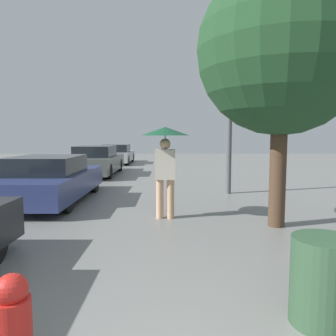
# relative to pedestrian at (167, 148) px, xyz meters

# --- Properties ---
(pedestrian) EXTENTS (0.98, 0.98, 1.86)m
(pedestrian) POSITION_rel_pedestrian_xyz_m (0.00, 0.00, 0.00)
(pedestrian) COLOR tan
(pedestrian) RESTS_ON ground_plane
(parked_car_second) EXTENTS (1.82, 4.30, 1.17)m
(parked_car_second) POSITION_rel_pedestrian_xyz_m (-2.98, 1.76, -0.88)
(parked_car_second) COLOR navy
(parked_car_second) RESTS_ON ground_plane
(parked_car_third) EXTENTS (1.74, 4.53, 1.25)m
(parked_car_third) POSITION_rel_pedestrian_xyz_m (-3.04, 7.54, -0.85)
(parked_car_third) COLOR #4C514C
(parked_car_third) RESTS_ON ground_plane
(parked_car_farthest) EXTENTS (1.77, 4.09, 1.16)m
(parked_car_farthest) POSITION_rel_pedestrian_xyz_m (-3.07, 13.39, -0.89)
(parked_car_farthest) COLOR #9EA3A8
(parked_car_farthest) RESTS_ON ground_plane
(tree) EXTENTS (3.03, 3.03, 4.72)m
(tree) POSITION_rel_pedestrian_xyz_m (2.08, -0.58, 1.75)
(tree) COLOR #473323
(tree) RESTS_ON ground_plane
(street_lamp) EXTENTS (0.38, 0.38, 4.59)m
(street_lamp) POSITION_rel_pedestrian_xyz_m (1.82, 2.90, 1.48)
(street_lamp) COLOR #515456
(street_lamp) RESTS_ON ground_plane
(trash_bin) EXTENTS (0.59, 0.59, 0.79)m
(trash_bin) POSITION_rel_pedestrian_xyz_m (1.45, -3.78, -1.04)
(trash_bin) COLOR #2D4C33
(trash_bin) RESTS_ON ground_plane
(fire_hydrant) EXTENTS (0.25, 0.25, 0.77)m
(fire_hydrant) POSITION_rel_pedestrian_xyz_m (-0.99, -4.47, -1.06)
(fire_hydrant) COLOR #B21E19
(fire_hydrant) RESTS_ON ground_plane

